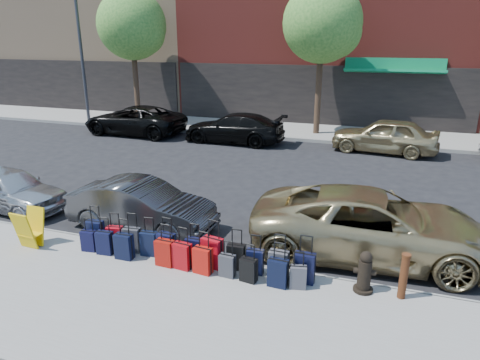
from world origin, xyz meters
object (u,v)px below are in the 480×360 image
(car_near_2, at_px, (373,225))
(car_far_0, at_px, (135,120))
(car_far_1, at_px, (234,128))
(car_far_2, at_px, (385,135))
(suitcase_front_5, at_px, (194,250))
(fire_hydrant, at_px, (365,273))
(display_rack, at_px, (30,229))
(bollard, at_px, (404,276))
(tree_left, at_px, (134,27))
(streetlight, at_px, (83,41))
(car_near_1, at_px, (141,206))
(tree_center, at_px, (325,25))
(car_near_0, at_px, (9,189))

(car_near_2, relative_size, car_far_0, 1.03)
(car_far_1, bearing_deg, car_far_2, 94.31)
(suitcase_front_5, height_order, car_near_2, car_near_2)
(fire_hydrant, relative_size, car_far_0, 0.16)
(display_rack, height_order, car_far_0, car_far_0)
(bollard, relative_size, car_far_1, 0.19)
(tree_left, relative_size, bollard, 7.88)
(streetlight, height_order, car_near_1, streetlight)
(suitcase_front_5, distance_m, car_far_2, 12.44)
(car_far_0, relative_size, car_far_1, 1.10)
(tree_center, distance_m, car_near_0, 15.49)
(tree_center, xyz_separation_m, fire_hydrant, (3.04, -14.29, -4.87))
(fire_hydrant, bearing_deg, suitcase_front_5, 177.91)
(streetlight, bearing_deg, car_far_2, -5.97)
(car_near_1, bearing_deg, bollard, -101.01)
(car_far_2, bearing_deg, suitcase_front_5, -11.19)
(tree_left, xyz_separation_m, car_far_0, (1.24, -2.63, -4.67))
(car_near_0, bearing_deg, display_rack, -120.88)
(streetlight, xyz_separation_m, car_far_1, (9.75, -2.04, -3.95))
(display_rack, bearing_deg, tree_center, 76.02)
(display_rack, distance_m, car_far_1, 12.14)
(tree_center, bearing_deg, car_near_0, -119.07)
(bollard, distance_m, car_far_1, 13.74)
(tree_left, distance_m, fire_hydrant, 20.28)
(car_near_1, height_order, car_far_2, car_far_2)
(tree_center, distance_m, car_far_0, 10.70)
(car_near_0, bearing_deg, car_far_1, -12.87)
(tree_left, distance_m, tree_center, 10.50)
(car_far_1, bearing_deg, bollard, 34.61)
(display_rack, bearing_deg, streetlight, 125.19)
(tree_center, xyz_separation_m, display_rack, (-4.52, -14.85, -4.81))
(car_near_0, distance_m, car_far_1, 10.71)
(streetlight, bearing_deg, suitcase_front_5, -46.54)
(fire_hydrant, xyz_separation_m, car_near_1, (-5.77, 1.44, 0.11))
(fire_hydrant, xyz_separation_m, display_rack, (-7.56, -0.56, 0.06))
(display_rack, bearing_deg, car_far_0, 114.16)
(suitcase_front_5, bearing_deg, car_near_0, 168.73)
(bollard, xyz_separation_m, car_far_2, (-0.52, 11.85, 0.14))
(car_near_0, bearing_deg, car_far_0, 17.64)
(display_rack, bearing_deg, bollard, 6.80)
(tree_center, distance_m, car_far_1, 6.58)
(tree_center, height_order, car_far_1, tree_center)
(car_far_2, bearing_deg, fire_hydrant, 5.66)
(bollard, xyz_separation_m, car_far_0, (-13.00, 11.67, 0.12))
(car_far_1, bearing_deg, streetlight, -99.95)
(tree_left, bearing_deg, bollard, -45.10)
(suitcase_front_5, bearing_deg, fire_hydrant, 0.76)
(tree_left, xyz_separation_m, tree_center, (10.50, 0.00, 0.00))
(car_far_2, bearing_deg, car_near_2, 5.84)
(car_far_1, bearing_deg, display_rack, -2.08)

